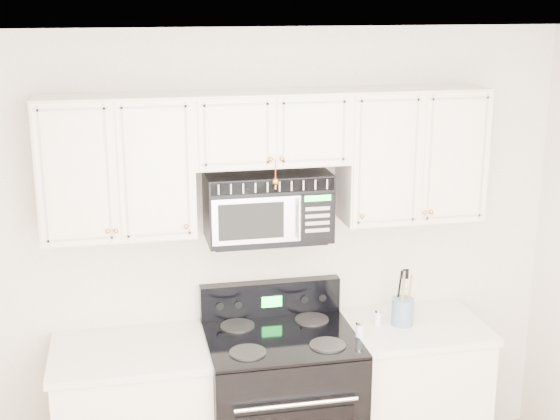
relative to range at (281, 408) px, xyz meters
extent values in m
cube|color=silver|center=(-0.03, -1.40, 2.12)|extent=(3.50, 3.50, 0.01)
cube|color=white|center=(-0.03, 0.35, 0.82)|extent=(3.50, 0.01, 2.60)
cube|color=silver|center=(-0.83, 0.03, 0.42)|extent=(0.86, 0.65, 0.04)
cube|color=silver|center=(0.77, 0.03, -0.04)|extent=(0.82, 0.63, 0.88)
cube|color=silver|center=(0.77, 0.03, 0.42)|extent=(0.86, 0.65, 0.04)
cube|color=black|center=(0.00, -0.01, -0.02)|extent=(0.83, 0.71, 0.92)
cylinder|color=silver|center=(0.00, -0.39, 0.24)|extent=(0.66, 0.02, 0.02)
cube|color=black|center=(0.00, -0.01, 0.44)|extent=(0.83, 0.71, 0.02)
cube|color=black|center=(0.00, 0.31, 0.55)|extent=(0.83, 0.08, 0.22)
cube|color=#11E23B|center=(0.00, 0.26, 0.55)|extent=(0.12, 0.00, 0.07)
cube|color=silver|center=(-0.85, 0.18, 1.41)|extent=(0.80, 0.33, 0.75)
cube|color=silver|center=(0.79, 0.18, 1.41)|extent=(0.80, 0.33, 0.75)
cube|color=silver|center=(-0.03, 0.18, 1.59)|extent=(0.84, 0.33, 0.39)
sphere|color=#BE7F34|center=(-0.87, 0.00, 1.12)|extent=(0.03, 0.03, 0.03)
sphere|color=#BE7F34|center=(-0.51, 0.00, 1.12)|extent=(0.03, 0.03, 0.03)
sphere|color=#BE7F34|center=(0.45, 0.00, 1.12)|extent=(0.03, 0.03, 0.03)
sphere|color=#BE7F34|center=(0.81, 0.00, 1.12)|extent=(0.03, 0.03, 0.03)
sphere|color=#BE7F34|center=(-0.06, 0.00, 1.46)|extent=(0.03, 0.03, 0.03)
sphere|color=#BE7F34|center=(0.00, 0.00, 1.46)|extent=(0.03, 0.03, 0.03)
cylinder|color=#B5301A|center=(-0.03, 0.00, 1.40)|extent=(0.01, 0.00, 0.12)
sphere|color=#BE7F34|center=(-0.03, 0.00, 1.33)|extent=(0.04, 0.04, 0.04)
cube|color=black|center=(-0.04, 0.18, 1.16)|extent=(0.68, 0.34, 0.38)
cube|color=#9F9B95|center=(-0.04, 0.01, 1.30)|extent=(0.66, 0.01, 0.07)
cube|color=#B0AFB8|center=(-0.13, 0.00, 1.12)|extent=(0.48, 0.01, 0.25)
cube|color=black|center=(-0.16, 0.00, 1.12)|extent=(0.35, 0.01, 0.20)
cube|color=black|center=(0.20, 0.00, 1.12)|extent=(0.19, 0.01, 0.25)
cube|color=#11E23B|center=(0.20, 0.00, 1.23)|extent=(0.15, 0.00, 0.03)
cylinder|color=silver|center=(0.09, -0.03, 1.12)|extent=(0.02, 0.02, 0.22)
cylinder|color=slate|center=(0.73, 0.04, 0.52)|extent=(0.13, 0.13, 0.16)
cylinder|color=olive|center=(0.76, 0.04, 0.59)|extent=(0.01, 0.01, 0.28)
cylinder|color=black|center=(0.71, 0.07, 0.60)|extent=(0.01, 0.01, 0.30)
cylinder|color=olive|center=(0.71, 0.01, 0.62)|extent=(0.01, 0.01, 0.32)
cylinder|color=silver|center=(0.42, -0.10, 0.48)|extent=(0.04, 0.04, 0.09)
cylinder|color=silver|center=(0.42, -0.10, 0.53)|extent=(0.04, 0.04, 0.02)
cylinder|color=silver|center=(0.58, 0.05, 0.48)|extent=(0.04, 0.04, 0.08)
cylinder|color=silver|center=(0.58, 0.05, 0.52)|extent=(0.04, 0.04, 0.02)
camera|label=1|loc=(-0.83, -3.91, 2.29)|focal=50.00mm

